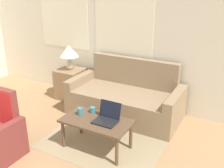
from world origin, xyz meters
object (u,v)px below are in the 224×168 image
Objects in this scene: coffee_table at (97,124)px; laptop at (107,117)px; table_lamp at (69,53)px; cup_yellow at (80,111)px; couch at (126,99)px; cup_navy at (93,110)px.

laptop reaches higher than coffee_table.
cup_yellow is (1.05, -1.17, -0.43)m from table_lamp.
couch is at bearing 94.76° from coffee_table.
coffee_table is 0.18m from laptop.
table_lamp is 1.85m from coffee_table.
couch reaches higher than cup_navy.
cup_navy reaches higher than coffee_table.
cup_navy is 0.18m from cup_yellow.
couch is 2.02× the size of coffee_table.
laptop is (0.22, -1.04, 0.21)m from couch.
cup_yellow is at bearing -176.21° from laptop.
laptop reaches higher than cup_yellow.
coffee_table is 11.75× the size of cup_navy.
coffee_table is at bearing -85.24° from couch.
cup_navy is (1.16, -1.03, -0.44)m from table_lamp.
couch is 23.72× the size of cup_navy.
cup_navy is (-0.16, 0.16, 0.09)m from coffee_table.
cup_navy is at bearing -94.34° from couch.
table_lamp is 1.63m from cup_yellow.
couch is 1.39m from table_lamp.
table_lamp reaches higher than cup_yellow.
table_lamp reaches higher than laptop.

